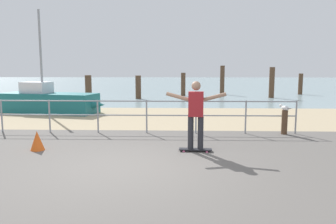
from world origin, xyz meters
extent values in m
cube|color=#605B56|center=(0.00, -1.00, 0.00)|extent=(24.00, 10.00, 0.04)
cube|color=tan|center=(0.00, 7.00, 0.00)|extent=(24.00, 6.00, 0.04)
cube|color=#849EA3|center=(0.00, 35.00, 0.00)|extent=(72.00, 50.00, 0.04)
cylinder|color=gray|center=(-4.63, 3.60, 0.53)|extent=(0.05, 0.05, 1.05)
cylinder|color=gray|center=(-3.10, 3.60, 0.53)|extent=(0.05, 0.05, 1.05)
cylinder|color=gray|center=(-1.56, 3.60, 0.53)|extent=(0.05, 0.05, 1.05)
cylinder|color=gray|center=(-0.03, 3.60, 0.53)|extent=(0.05, 0.05, 1.05)
cylinder|color=gray|center=(1.51, 3.60, 0.53)|extent=(0.05, 0.05, 1.05)
cylinder|color=gray|center=(3.04, 3.60, 0.53)|extent=(0.05, 0.05, 1.05)
cylinder|color=gray|center=(4.58, 3.60, 0.53)|extent=(0.05, 0.05, 1.05)
cylinder|color=gray|center=(-1.56, 3.60, 1.02)|extent=(12.27, 0.04, 0.04)
cylinder|color=gray|center=(-1.56, 3.60, 0.58)|extent=(12.27, 0.04, 0.04)
cube|color=#19666B|center=(-4.90, 8.13, 0.45)|extent=(4.60, 2.35, 0.90)
cone|color=#19666B|center=(-2.76, 7.64, 0.45)|extent=(1.24, 0.99, 0.77)
cylinder|color=gray|center=(-5.20, 8.20, 2.74)|extent=(0.10, 0.10, 3.68)
cube|color=silver|center=(-5.49, 8.27, 1.15)|extent=(1.37, 1.15, 0.50)
cube|color=black|center=(1.39, 1.34, 0.07)|extent=(0.81, 0.25, 0.02)
cylinder|color=#E5598C|center=(1.67, 1.40, 0.03)|extent=(0.06, 0.03, 0.06)
cylinder|color=#E5598C|center=(1.66, 1.24, 0.03)|extent=(0.06, 0.03, 0.06)
cylinder|color=#E5598C|center=(1.11, 1.43, 0.03)|extent=(0.06, 0.03, 0.06)
cylinder|color=#E5598C|center=(1.10, 1.27, 0.03)|extent=(0.06, 0.03, 0.06)
cylinder|color=#26262B|center=(1.51, 1.33, 0.48)|extent=(0.14, 0.14, 0.80)
cylinder|color=#26262B|center=(1.27, 1.34, 0.48)|extent=(0.14, 0.14, 0.80)
cube|color=maroon|center=(1.39, 1.34, 1.18)|extent=(0.37, 0.22, 0.60)
sphere|color=#9E755B|center=(1.39, 1.34, 1.62)|extent=(0.22, 0.22, 0.22)
cylinder|color=#9E755B|center=(1.83, 1.31, 1.36)|extent=(0.56, 0.13, 0.23)
cylinder|color=#9E755B|center=(0.94, 1.36, 1.36)|extent=(0.56, 0.13, 0.23)
cylinder|color=#513826|center=(4.22, 3.54, 0.38)|extent=(0.18, 0.18, 0.76)
ellipsoid|color=white|center=(4.22, 3.54, 0.83)|extent=(0.27, 0.35, 0.14)
sphere|color=white|center=(4.13, 3.72, 0.89)|extent=(0.09, 0.09, 0.09)
cone|color=gold|center=(4.11, 3.76, 0.89)|extent=(0.04, 0.06, 0.02)
cube|color=slate|center=(4.29, 3.40, 0.84)|extent=(0.12, 0.14, 0.02)
cylinder|color=#513826|center=(-4.61, 13.72, 0.78)|extent=(0.40, 0.40, 1.57)
cylinder|color=#513826|center=(-1.67, 14.90, 0.76)|extent=(0.36, 0.36, 1.52)
cylinder|color=#513826|center=(1.27, 17.24, 0.83)|extent=(0.32, 0.32, 1.67)
cylinder|color=#513826|center=(4.22, 18.54, 1.09)|extent=(0.33, 0.33, 2.17)
cylinder|color=#513826|center=(7.16, 15.83, 1.03)|extent=(0.35, 0.35, 2.06)
cylinder|color=#513826|center=(10.11, 18.73, 0.79)|extent=(0.32, 0.32, 1.59)
cone|color=#E55919|center=(-2.53, 1.33, 0.25)|extent=(0.36, 0.36, 0.50)
camera|label=1|loc=(0.98, -6.62, 2.07)|focal=35.57mm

